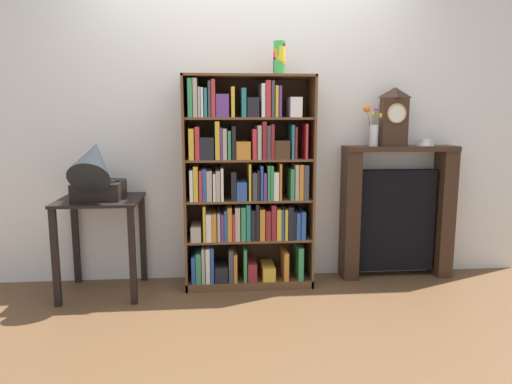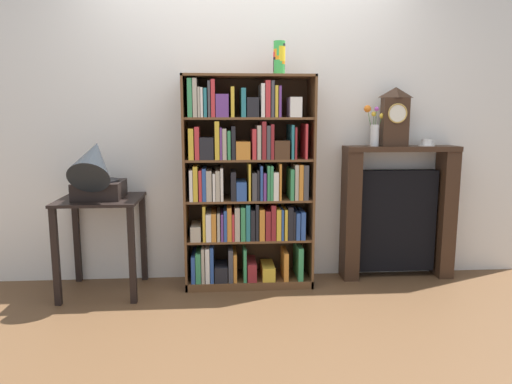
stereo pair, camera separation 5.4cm
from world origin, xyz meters
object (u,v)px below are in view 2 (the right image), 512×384
Objects in this scene: mantel_clock at (395,117)px; side_table_left at (101,220)px; fireplace_mantel at (397,213)px; bookshelf at (246,189)px; cup_stack at (279,58)px; gramophone at (95,170)px; flower_vase at (374,128)px; teacup_with_saucer at (427,143)px.

side_table_left is at bearing -175.89° from mantel_clock.
bookshelf is at bearing -175.63° from fireplace_mantel.
cup_stack is 1.57m from gramophone.
mantel_clock is (2.27, 0.16, 0.76)m from side_table_left.
mantel_clock is (1.19, 0.08, 0.55)m from bookshelf.
fireplace_mantel is 0.79m from mantel_clock.
side_table_left is 0.39m from gramophone.
mantel_clock is 0.19m from flower_vase.
teacup_with_saucer reaches higher than side_table_left.
fireplace_mantel is 0.61m from teacup_with_saucer.
cup_stack is 1.37m from teacup_with_saucer.
flower_vase reaches higher than side_table_left.
mantel_clock is 1.44× the size of flower_vase.
mantel_clock is at bearing -179.52° from teacup_with_saucer.
bookshelf reaches higher than fireplace_mantel.
fireplace_mantel is (1.00, 0.12, -1.21)m from cup_stack.
side_table_left is 2.22m from flower_vase.
bookshelf is at bearing -176.31° from mantel_clock.
flower_vase reaches higher than gramophone.
cup_stack is 0.53× the size of mantel_clock.
side_table_left is 0.67× the size of fireplace_mantel.
gramophone is 2.32m from mantel_clock.
bookshelf is at bearing 9.21° from gramophone.
fireplace_mantel is at bearing 4.22° from flower_vase.
mantel_clock reaches higher than flower_vase.
side_table_left is (-1.34, -0.06, -1.19)m from cup_stack.
cup_stack is 0.34× the size of side_table_left.
bookshelf is 1.28m from fireplace_mantel.
cup_stack reaches higher than gramophone.
cup_stack is at bearing 6.55° from gramophone.
cup_stack is 0.22× the size of fireplace_mantel.
bookshelf reaches higher than teacup_with_saucer.
fireplace_mantel is at bearing 16.24° from mantel_clock.
flower_vase is at bearing 4.40° from bookshelf.
flower_vase is at bearing 7.46° from cup_stack.
flower_vase is at bearing -179.99° from teacup_with_saucer.
teacup_with_saucer is at bearing 4.79° from cup_stack.
flower_vase is (0.77, 0.10, -0.52)m from cup_stack.
cup_stack is (0.25, -0.02, 0.98)m from bookshelf.
teacup_with_saucer is (2.55, 0.25, 0.17)m from gramophone.
fireplace_mantel is at bearing 4.37° from bookshelf.
side_table_left is 2.25× the size of flower_vase.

